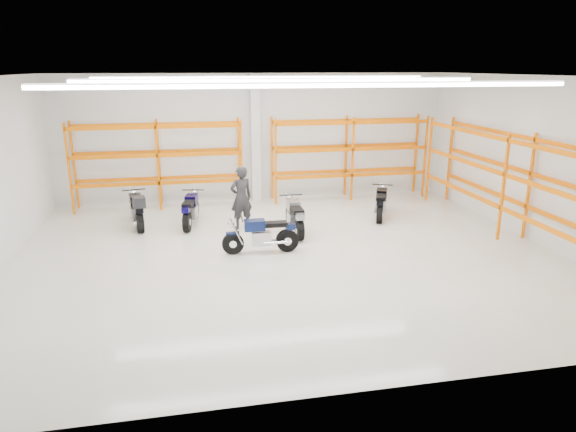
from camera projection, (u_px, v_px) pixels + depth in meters
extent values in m
plane|color=beige|center=(287.00, 254.00, 13.41)|extent=(14.00, 14.00, 0.00)
cube|color=silver|center=(255.00, 138.00, 18.42)|extent=(14.00, 0.02, 4.50)
cube|color=silver|center=(370.00, 252.00, 7.12)|extent=(14.00, 0.02, 4.50)
cube|color=silver|center=(537.00, 160.00, 14.08)|extent=(0.02, 12.00, 4.50)
cube|color=white|center=(287.00, 76.00, 12.14)|extent=(14.00, 12.00, 0.02)
cube|color=white|center=(319.00, 85.00, 9.34)|extent=(10.00, 0.22, 0.10)
cube|color=white|center=(283.00, 80.00, 12.64)|extent=(10.00, 0.22, 0.10)
cube|color=white|center=(265.00, 77.00, 15.46)|extent=(10.00, 0.22, 0.10)
cylinder|color=black|center=(233.00, 244.00, 13.35)|extent=(0.58, 0.13, 0.57)
cylinder|color=black|center=(287.00, 240.00, 13.57)|extent=(0.60, 0.19, 0.59)
cylinder|color=silver|center=(233.00, 244.00, 13.35)|extent=(0.20, 0.14, 0.19)
cylinder|color=silver|center=(287.00, 240.00, 13.57)|extent=(0.22, 0.20, 0.21)
cube|color=#0D163D|center=(233.00, 233.00, 13.27)|extent=(0.35, 0.15, 0.06)
cube|color=#B7B7BC|center=(261.00, 238.00, 13.43)|extent=(0.51, 0.36, 0.36)
cube|color=#A5A5AA|center=(275.00, 241.00, 13.51)|extent=(0.67, 0.14, 0.08)
cube|color=#0D163D|center=(255.00, 225.00, 13.30)|extent=(0.55, 0.34, 0.27)
cube|color=black|center=(275.00, 224.00, 13.38)|extent=(0.64, 0.31, 0.11)
cube|color=#0D163D|center=(290.00, 226.00, 13.47)|extent=(0.26, 0.22, 0.15)
cylinder|color=black|center=(242.00, 218.00, 13.19)|extent=(0.06, 0.67, 0.03)
sphere|color=silver|center=(231.00, 224.00, 13.19)|extent=(0.18, 0.18, 0.18)
cylinder|color=silver|center=(277.00, 243.00, 13.37)|extent=(0.72, 0.11, 0.09)
cylinder|color=black|center=(135.00, 210.00, 16.41)|extent=(0.23, 0.61, 0.60)
cylinder|color=black|center=(140.00, 222.00, 15.07)|extent=(0.29, 0.64, 0.62)
cylinder|color=silver|center=(135.00, 210.00, 16.41)|extent=(0.17, 0.22, 0.20)
cylinder|color=silver|center=(140.00, 222.00, 15.07)|extent=(0.24, 0.25, 0.22)
cube|color=black|center=(134.00, 201.00, 16.33)|extent=(0.21, 0.38, 0.06)
cube|color=#B7B7BC|center=(137.00, 213.00, 15.68)|extent=(0.45, 0.58, 0.38)
cube|color=#A5A5AA|center=(139.00, 219.00, 15.37)|extent=(0.25, 0.71, 0.08)
cube|color=black|center=(135.00, 199.00, 15.73)|extent=(0.44, 0.61, 0.28)
cube|color=black|center=(137.00, 204.00, 15.23)|extent=(0.42, 0.71, 0.12)
cube|color=black|center=(139.00, 210.00, 14.88)|extent=(0.26, 0.30, 0.16)
cylinder|color=black|center=(134.00, 190.00, 15.98)|extent=(0.70, 0.16, 0.04)
sphere|color=silver|center=(133.00, 193.00, 16.29)|extent=(0.19, 0.19, 0.19)
cylinder|color=silver|center=(133.00, 220.00, 15.28)|extent=(0.23, 0.76, 0.09)
cube|color=black|center=(139.00, 202.00, 14.70)|extent=(0.41, 0.44, 0.30)
cylinder|color=black|center=(196.00, 209.00, 16.55)|extent=(0.23, 0.59, 0.58)
cylinder|color=black|center=(187.00, 222.00, 15.15)|extent=(0.29, 0.62, 0.60)
cylinder|color=silver|center=(196.00, 209.00, 16.55)|extent=(0.17, 0.22, 0.19)
cylinder|color=silver|center=(187.00, 222.00, 15.15)|extent=(0.23, 0.25, 0.21)
cube|color=#0A053C|center=(195.00, 200.00, 16.47)|extent=(0.21, 0.37, 0.06)
cube|color=#B7B7BC|center=(191.00, 212.00, 15.79)|extent=(0.44, 0.56, 0.37)
cube|color=#A5A5AA|center=(189.00, 219.00, 15.46)|extent=(0.25, 0.69, 0.08)
cube|color=#0A053C|center=(192.00, 199.00, 15.85)|extent=(0.43, 0.60, 0.27)
cube|color=black|center=(188.00, 204.00, 15.33)|extent=(0.41, 0.68, 0.12)
cube|color=#0A053C|center=(186.00, 210.00, 14.96)|extent=(0.26, 0.29, 0.16)
cylinder|color=black|center=(193.00, 190.00, 16.11)|extent=(0.67, 0.17, 0.03)
sphere|color=silver|center=(195.00, 193.00, 16.43)|extent=(0.18, 0.18, 0.18)
cylinder|color=silver|center=(184.00, 219.00, 15.43)|extent=(0.23, 0.73, 0.09)
cylinder|color=black|center=(289.00, 215.00, 15.82)|extent=(0.12, 0.60, 0.60)
cylinder|color=black|center=(299.00, 230.00, 14.41)|extent=(0.18, 0.62, 0.62)
cylinder|color=silver|center=(289.00, 215.00, 15.82)|extent=(0.14, 0.20, 0.20)
cylinder|color=silver|center=(299.00, 230.00, 14.41)|extent=(0.20, 0.22, 0.22)
cube|color=gray|center=(289.00, 206.00, 15.74)|extent=(0.15, 0.36, 0.06)
cube|color=#B7B7BC|center=(294.00, 219.00, 15.06)|extent=(0.36, 0.52, 0.38)
cube|color=#A5A5AA|center=(297.00, 226.00, 14.73)|extent=(0.12, 0.70, 0.08)
cube|color=gray|center=(293.00, 205.00, 15.12)|extent=(0.34, 0.56, 0.28)
cube|color=black|center=(297.00, 210.00, 14.60)|extent=(0.30, 0.66, 0.12)
cube|color=gray|center=(300.00, 217.00, 14.23)|extent=(0.22, 0.26, 0.16)
cylinder|color=black|center=(291.00, 195.00, 15.38)|extent=(0.70, 0.04, 0.04)
sphere|color=silver|center=(289.00, 198.00, 15.70)|extent=(0.19, 0.19, 0.19)
cylinder|color=silver|center=(292.00, 227.00, 14.66)|extent=(0.09, 0.75, 0.09)
cylinder|color=black|center=(382.00, 203.00, 17.32)|extent=(0.34, 0.57, 0.57)
cylinder|color=black|center=(380.00, 214.00, 15.98)|extent=(0.40, 0.61, 0.59)
cylinder|color=silver|center=(382.00, 203.00, 17.32)|extent=(0.20, 0.23, 0.19)
cylinder|color=silver|center=(380.00, 214.00, 15.98)|extent=(0.26, 0.27, 0.21)
cube|color=black|center=(382.00, 195.00, 17.24)|extent=(0.27, 0.37, 0.06)
cube|color=#B7B7BC|center=(381.00, 205.00, 16.59)|extent=(0.51, 0.59, 0.36)
cube|color=#A5A5AA|center=(380.00, 211.00, 16.28)|extent=(0.38, 0.65, 0.08)
cube|color=black|center=(382.00, 193.00, 16.65)|extent=(0.51, 0.62, 0.27)
cube|color=black|center=(381.00, 197.00, 16.15)|extent=(0.52, 0.69, 0.11)
cube|color=black|center=(380.00, 203.00, 15.80)|extent=(0.29, 0.31, 0.15)
cylinder|color=black|center=(383.00, 185.00, 16.89)|extent=(0.62, 0.30, 0.03)
sphere|color=silver|center=(383.00, 187.00, 17.20)|extent=(0.18, 0.18, 0.18)
cylinder|color=silver|center=(375.00, 211.00, 16.28)|extent=(0.37, 0.69, 0.09)
imported|color=black|center=(241.00, 198.00, 15.31)|extent=(0.80, 0.65, 1.91)
cube|color=white|center=(255.00, 139.00, 18.25)|extent=(0.32, 0.32, 4.50)
cube|color=orange|center=(74.00, 165.00, 17.36)|extent=(0.07, 0.07, 3.00)
cube|color=orange|center=(69.00, 170.00, 16.61)|extent=(0.07, 0.07, 3.00)
cube|color=orange|center=(159.00, 162.00, 17.88)|extent=(0.07, 0.07, 3.00)
cube|color=orange|center=(158.00, 167.00, 17.13)|extent=(0.07, 0.07, 3.00)
cube|color=orange|center=(239.00, 160.00, 18.41)|extent=(0.07, 0.07, 3.00)
cube|color=orange|center=(241.00, 164.00, 17.65)|extent=(0.07, 0.07, 3.00)
cube|color=orange|center=(160.00, 178.00, 18.04)|extent=(5.60, 0.07, 0.12)
cube|color=orange|center=(159.00, 183.00, 17.29)|extent=(5.60, 0.07, 0.12)
cube|color=orange|center=(158.00, 152.00, 17.78)|extent=(5.60, 0.07, 0.12)
cube|color=orange|center=(157.00, 155.00, 17.02)|extent=(5.60, 0.07, 0.12)
cube|color=orange|center=(156.00, 124.00, 17.51)|extent=(5.60, 0.07, 0.12)
cube|color=orange|center=(155.00, 127.00, 16.76)|extent=(5.60, 0.07, 0.12)
cube|color=orange|center=(272.00, 159.00, 18.63)|extent=(0.07, 0.07, 3.00)
cube|color=orange|center=(276.00, 162.00, 17.88)|extent=(0.07, 0.07, 3.00)
cube|color=orange|center=(346.00, 156.00, 19.15)|extent=(0.07, 0.07, 3.00)
cube|color=orange|center=(353.00, 160.00, 18.40)|extent=(0.07, 0.07, 3.00)
cube|color=orange|center=(416.00, 154.00, 19.68)|extent=(0.07, 0.07, 3.00)
cube|color=orange|center=(425.00, 157.00, 18.92)|extent=(0.07, 0.07, 3.00)
cube|color=orange|center=(345.00, 171.00, 19.31)|extent=(5.60, 0.07, 0.12)
cube|color=orange|center=(352.00, 175.00, 18.56)|extent=(5.60, 0.07, 0.12)
cube|color=orange|center=(346.00, 146.00, 19.05)|extent=(5.60, 0.07, 0.12)
cube|color=orange|center=(353.00, 149.00, 18.30)|extent=(5.60, 0.07, 0.12)
cube|color=orange|center=(347.00, 120.00, 18.79)|extent=(5.60, 0.07, 0.12)
cube|color=orange|center=(354.00, 123.00, 18.03)|extent=(5.60, 0.07, 0.12)
cube|color=orange|center=(529.00, 187.00, 14.27)|extent=(0.07, 0.07, 3.00)
cube|color=orange|center=(503.00, 188.00, 14.12)|extent=(0.07, 0.07, 3.00)
cube|color=orange|center=(450.00, 159.00, 18.51)|extent=(0.07, 0.07, 3.00)
cube|color=orange|center=(429.00, 160.00, 18.36)|extent=(0.07, 0.07, 3.00)
cube|color=orange|center=(527.00, 206.00, 14.43)|extent=(0.07, 9.00, 0.12)
cube|color=orange|center=(501.00, 208.00, 14.28)|extent=(0.07, 9.00, 0.12)
cube|color=orange|center=(531.00, 174.00, 14.17)|extent=(0.07, 9.00, 0.12)
cube|color=orange|center=(505.00, 175.00, 14.02)|extent=(0.07, 9.00, 0.12)
cube|color=orange|center=(536.00, 140.00, 13.90)|extent=(0.07, 9.00, 0.12)
cube|color=orange|center=(509.00, 140.00, 13.75)|extent=(0.07, 9.00, 0.12)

